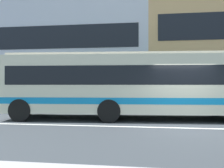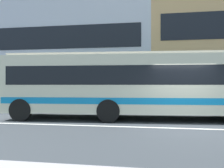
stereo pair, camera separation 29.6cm
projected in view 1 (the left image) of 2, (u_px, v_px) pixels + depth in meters
ground_plane at (190, 128)px, 8.30m from camera, size 160.00×160.00×0.00m
lane_centre_line at (190, 128)px, 8.30m from camera, size 60.00×0.16×0.01m
hedge_row_far at (112, 103)px, 14.14m from camera, size 14.82×1.10×0.91m
apartment_block_left at (52, 54)px, 23.46m from camera, size 19.73×8.54×9.89m
transit_bus at (125, 83)px, 10.70m from camera, size 11.42×3.23×3.08m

